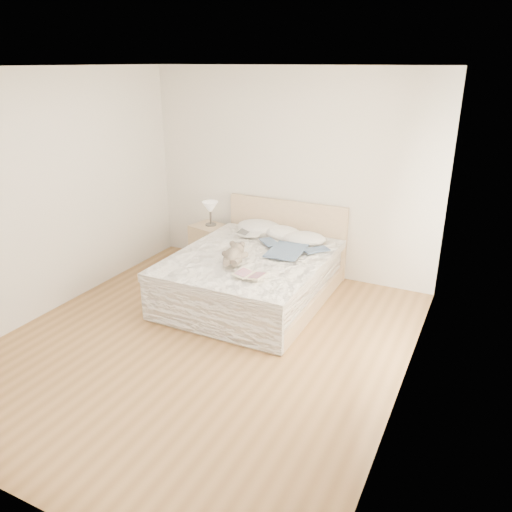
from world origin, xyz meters
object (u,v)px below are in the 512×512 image
(bed, at_px, (254,275))
(teddy_bear, at_px, (233,261))
(table_lamp, at_px, (210,209))
(childrens_book, at_px, (250,275))
(nightstand, at_px, (209,244))
(photo_book, at_px, (249,234))

(bed, height_order, teddy_bear, bed)
(table_lamp, bearing_deg, childrens_book, -47.03)
(nightstand, xyz_separation_m, teddy_bear, (1.08, -1.24, 0.37))
(nightstand, height_order, photo_book, photo_book)
(bed, relative_size, photo_book, 6.12)
(childrens_book, distance_m, teddy_bear, 0.39)
(nightstand, bearing_deg, photo_book, -18.42)
(table_lamp, bearing_deg, photo_book, -20.47)
(nightstand, relative_size, childrens_book, 1.69)
(bed, relative_size, childrens_book, 6.45)
(nightstand, xyz_separation_m, table_lamp, (0.03, 0.02, 0.53))
(teddy_bear, bearing_deg, photo_book, 88.40)
(bed, xyz_separation_m, teddy_bear, (-0.03, -0.48, 0.34))
(childrens_book, bearing_deg, table_lamp, 138.95)
(photo_book, bearing_deg, table_lamp, 154.54)
(bed, xyz_separation_m, nightstand, (-1.11, 0.77, -0.03))
(nightstand, distance_m, teddy_bear, 1.69)
(teddy_bear, bearing_deg, childrens_book, -51.21)
(table_lamp, height_order, teddy_bear, table_lamp)
(nightstand, xyz_separation_m, photo_book, (0.79, -0.26, 0.35))
(bed, bearing_deg, nightstand, 145.25)
(teddy_bear, bearing_deg, table_lamp, 111.59)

